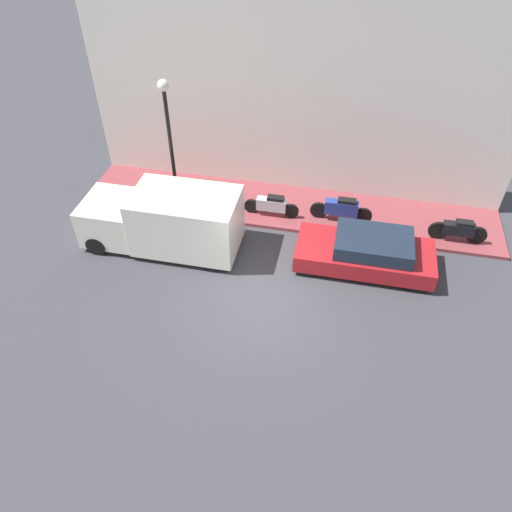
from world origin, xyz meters
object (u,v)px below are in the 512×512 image
Objects in this scene: scooter_silver at (272,205)px; streetlamp at (169,127)px; delivery_van at (164,220)px; motorcycle_blue at (342,209)px; parked_car at (367,252)px; motorcycle_black at (459,230)px.

streetlamp is at bearing 96.77° from scooter_silver.
scooter_silver is at bearing -83.23° from streetlamp.
delivery_van is 3.77m from scooter_silver.
delivery_van is at bearing -174.02° from streetlamp.
scooter_silver is 2.37m from motorcycle_blue.
motorcycle_black is (1.75, -2.84, -0.03)m from parked_car.
motorcycle_blue is (2.06, 0.93, 0.00)m from parked_car.
streetlamp is (-0.38, 3.24, 2.75)m from scooter_silver.
streetlamp is (1.77, 0.19, 2.26)m from delivery_van.
delivery_van is 2.73× the size of motorcycle_black.
delivery_van reaches higher than motorcycle_black.
motorcycle_black is at bearing -94.81° from motorcycle_blue.
delivery_van is at bearing 102.49° from motorcycle_black.
streetlamp reaches higher than delivery_van.
streetlamp reaches higher than scooter_silver.
parked_car is 3.33m from motorcycle_black.
streetlamp is (-0.59, 5.60, 2.69)m from motorcycle_blue.
parked_car is 3.78m from scooter_silver.
parked_car is at bearing -87.38° from delivery_van.
delivery_van is at bearing 125.14° from scooter_silver.
parked_car is at bearing 121.59° from motorcycle_black.
delivery_van is 2.62× the size of scooter_silver.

